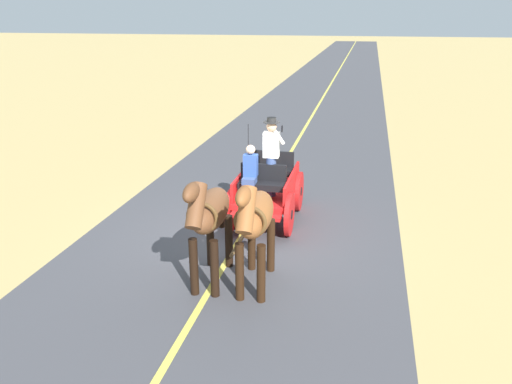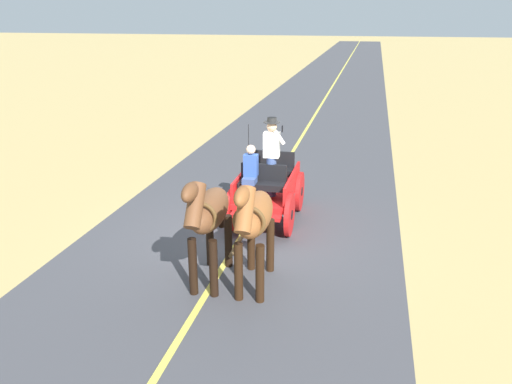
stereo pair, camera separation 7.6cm
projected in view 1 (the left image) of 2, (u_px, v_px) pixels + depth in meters
The scene contains 6 objects.
ground_plane at pixel (242, 235), 10.99m from camera, with size 200.00×200.00×0.00m, color tan.
road_surface at pixel (242, 234), 10.99m from camera, with size 6.80×160.00×0.01m, color #424247.
road_centre_stripe at pixel (242, 234), 10.99m from camera, with size 0.12×160.00×0.00m, color #DBCC4C.
horse_drawn_carriage at pixel (267, 188), 11.48m from camera, with size 1.42×4.50×2.50m.
horse_near_side at pixel (255, 219), 8.44m from camera, with size 0.62×2.13×2.21m.
horse_off_side at pixel (209, 215), 8.61m from camera, with size 0.63×2.13×2.21m.
Camera 1 is at (-2.46, 9.72, 4.61)m, focal length 35.01 mm.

